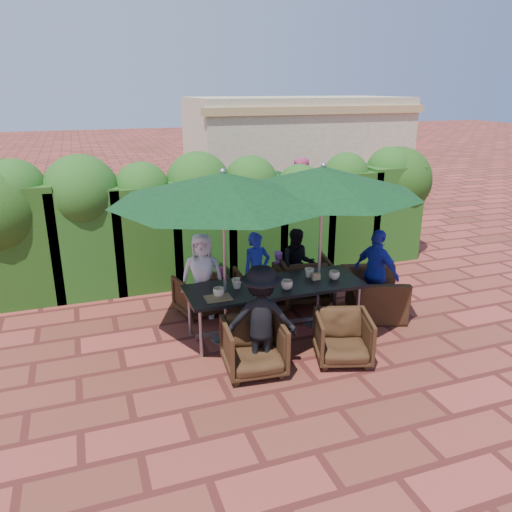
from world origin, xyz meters
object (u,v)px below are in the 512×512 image
object	(u,v)px
umbrella_left	(223,187)
chair_end_right	(373,287)
chair_far_left	(199,293)
chair_near_left	(254,344)
dining_table	(275,290)
chair_near_right	(343,336)
umbrella_right	(323,180)
chair_far_mid	(260,287)
chair_far_right	(304,277)

from	to	relation	value
umbrella_left	chair_end_right	world-z (taller)	umbrella_left
chair_far_left	chair_near_left	bearing A→B (deg)	82.60
dining_table	chair_near_right	world-z (taller)	dining_table
umbrella_left	umbrella_right	bearing A→B (deg)	1.04
umbrella_right	chair_near_left	bearing A→B (deg)	-144.57
chair_far_mid	chair_near_right	distance (m)	1.96
chair_far_right	chair_end_right	world-z (taller)	chair_end_right
chair_far_mid	chair_near_left	bearing A→B (deg)	69.99
dining_table	chair_far_mid	xyz separation A→B (m)	(0.08, 0.84, -0.30)
umbrella_right	chair_far_mid	bearing A→B (deg)	129.42
umbrella_right	chair_far_right	bearing A→B (deg)	78.82
dining_table	umbrella_left	world-z (taller)	umbrella_left
dining_table	chair_far_mid	bearing A→B (deg)	84.40
chair_end_right	chair_far_right	bearing A→B (deg)	61.55
chair_far_right	chair_near_left	bearing A→B (deg)	61.75
umbrella_left	chair_near_left	size ratio (longest dim) A/B	3.96
umbrella_left	chair_near_left	xyz separation A→B (m)	(0.09, -0.95, -1.83)
umbrella_left	chair_far_mid	size ratio (longest dim) A/B	4.00
chair_far_mid	chair_near_right	world-z (taller)	chair_far_mid
chair_near_left	chair_near_right	distance (m)	1.20
dining_table	chair_far_mid	size ratio (longest dim) A/B	3.42
chair_end_right	umbrella_left	bearing A→B (deg)	110.01
chair_far_left	chair_near_left	world-z (taller)	chair_near_left
chair_far_left	dining_table	bearing A→B (deg)	116.33
umbrella_left	chair_far_left	distance (m)	2.12
chair_near_left	chair_end_right	distance (m)	2.55
chair_near_left	dining_table	bearing A→B (deg)	60.37
dining_table	chair_end_right	bearing A→B (deg)	2.18
umbrella_right	chair_far_right	distance (m)	2.01
umbrella_left	chair_end_right	size ratio (longest dim) A/B	2.91
umbrella_left	chair_far_right	bearing A→B (deg)	29.13
chair_far_right	chair_near_left	distance (m)	2.42
chair_far_left	umbrella_right	bearing A→B (deg)	134.54
chair_near_right	dining_table	bearing A→B (deg)	134.89
chair_end_right	chair_near_left	bearing A→B (deg)	131.93
chair_far_left	chair_near_right	distance (m)	2.53
umbrella_right	chair_near_left	distance (m)	2.49
chair_far_mid	chair_near_left	size ratio (longest dim) A/B	0.99
umbrella_left	chair_far_right	size ratio (longest dim) A/B	3.61
chair_far_left	chair_far_right	world-z (taller)	chair_far_right
umbrella_left	chair_near_left	distance (m)	2.07
umbrella_right	chair_far_left	bearing A→B (deg)	148.97
chair_near_right	chair_end_right	world-z (taller)	chair_end_right
chair_far_right	chair_near_right	distance (m)	2.03
dining_table	chair_far_right	world-z (taller)	chair_far_right
dining_table	chair_near_right	size ratio (longest dim) A/B	3.59
dining_table	chair_far_right	xyz separation A→B (m)	(0.90, 0.94, -0.26)
chair_near_left	chair_far_mid	bearing A→B (deg)	72.89
umbrella_left	chair_near_right	distance (m)	2.51
chair_far_right	chair_near_right	xyz separation A→B (m)	(-0.35, -2.00, -0.06)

